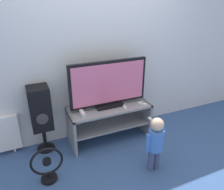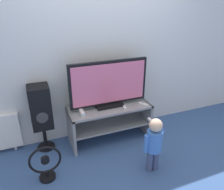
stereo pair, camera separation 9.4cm
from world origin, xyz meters
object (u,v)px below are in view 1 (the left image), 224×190
Objects in this scene: remote_primary at (143,104)px; floor_fan at (47,166)px; speaker_tower at (40,110)px; remote_secondary at (124,106)px; television at (109,85)px; child at (155,140)px; game_console at (82,112)px.

remote_primary is 0.28× the size of floor_fan.
remote_secondary is at bearing -11.25° from speaker_tower.
remote_secondary is 1.15m from speaker_tower.
floor_fan is at bearing -94.70° from speaker_tower.
television is 0.98m from child.
television is 8.75× the size of remote_primary.
television is 0.59m from remote_primary.
remote_primary is at bearing -5.05° from game_console.
game_console is 0.91m from remote_primary.
child reaches higher than game_console.
television reaches higher than child.
remote_secondary is at bearing 18.50° from floor_fan.
television is 8.39× the size of remote_secondary.
child is (-0.23, -0.69, -0.12)m from remote_primary.
remote_primary is 1.55m from floor_fan.
child is (0.25, -0.84, -0.44)m from television.
game_console is at bearing -170.99° from television.
remote_secondary is at bearing 175.02° from remote_primary.
child is 1.53m from speaker_tower.
speaker_tower is (-1.19, 0.94, 0.20)m from child.
remote_primary is at bearing -4.98° from remote_secondary.
remote_primary is (0.91, -0.08, -0.01)m from game_console.
remote_primary and remote_secondary have the same top height.
child is 1.30m from floor_fan.
remote_secondary is 0.18× the size of child.
speaker_tower is at bearing 141.62° from child.
floor_fan is at bearing -161.50° from remote_secondary.
floor_fan is (-0.05, -0.62, -0.42)m from speaker_tower.
remote_primary is 0.74m from child.
remote_primary is 0.29m from remote_secondary.
floor_fan is at bearing -141.32° from game_console.
game_console is 1.52× the size of remote_secondary.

